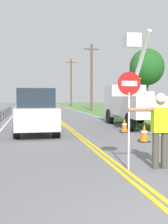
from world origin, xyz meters
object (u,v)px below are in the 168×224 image
object	(u,v)px
oncoming_suv_nearest	(35,111)
roadside_tree_verge	(147,67)
traffic_cone_mid	(124,125)
traffic_cone_lead	(144,133)
utility_bucket_truck	(134,102)
stop_sign_paddle	(129,98)
utility_pole_far	(71,82)
flagger_worker	(160,126)
utility_pole_mid	(92,76)

from	to	relation	value
oncoming_suv_nearest	roadside_tree_verge	xyz separation A→B (m)	(9.85, 10.36, 3.21)
oncoming_suv_nearest	traffic_cone_mid	size ratio (longest dim) A/B	6.63
traffic_cone_mid	roadside_tree_verge	distance (m)	12.59
traffic_cone_mid	traffic_cone_lead	bearing A→B (deg)	-94.08
utility_bucket_truck	oncoming_suv_nearest	distance (m)	6.43
stop_sign_paddle	traffic_cone_mid	size ratio (longest dim) A/B	3.33
utility_pole_far	traffic_cone_mid	world-z (taller)	utility_pole_far
flagger_worker	utility_bucket_truck	world-z (taller)	utility_bucket_truck
flagger_worker	roadside_tree_verge	xyz separation A→B (m)	(7.02, 17.57, 3.22)
stop_sign_paddle	traffic_cone_mid	world-z (taller)	stop_sign_paddle
flagger_worker	utility_pole_far	bearing A→B (deg)	84.52
traffic_cone_lead	utility_bucket_truck	bearing A→B (deg)	73.45
utility_pole_far	utility_bucket_truck	bearing A→B (deg)	-92.21
utility_pole_far	traffic_cone_mid	distance (m)	39.12
flagger_worker	oncoming_suv_nearest	distance (m)	7.74
stop_sign_paddle	traffic_cone_mid	distance (m)	7.42
traffic_cone_lead	traffic_cone_mid	world-z (taller)	same
stop_sign_paddle	roadside_tree_verge	size ratio (longest dim) A/B	0.39
utility_bucket_truck	roadside_tree_verge	distance (m)	9.11
utility_bucket_truck	traffic_cone_mid	world-z (taller)	utility_bucket_truck
utility_bucket_truck	utility_pole_far	distance (m)	36.03
roadside_tree_verge	utility_pole_far	bearing A→B (deg)	95.34
oncoming_suv_nearest	traffic_cone_lead	size ratio (longest dim) A/B	6.63
stop_sign_paddle	utility_bucket_truck	xyz separation A→B (m)	(3.77, 9.86, -0.29)
utility_bucket_truck	traffic_cone_lead	world-z (taller)	utility_bucket_truck
flagger_worker	utility_pole_far	size ratio (longest dim) A/B	0.22
stop_sign_paddle	roadside_tree_verge	distance (m)	19.35
stop_sign_paddle	traffic_cone_mid	xyz separation A→B (m)	(2.23, 6.94, -1.37)
traffic_cone_lead	roadside_tree_verge	size ratio (longest dim) A/B	0.12
utility_pole_far	roadside_tree_verge	distance (m)	28.34
traffic_cone_mid	stop_sign_paddle	bearing A→B (deg)	-107.78
utility_pole_mid	utility_pole_far	bearing A→B (deg)	90.19
oncoming_suv_nearest	utility_bucket_truck	bearing A→B (deg)	24.84
flagger_worker	utility_pole_far	distance (m)	46.11
stop_sign_paddle	oncoming_suv_nearest	world-z (taller)	stop_sign_paddle
flagger_worker	traffic_cone_lead	size ratio (longest dim) A/B	2.61
utility_pole_far	utility_pole_mid	bearing A→B (deg)	-89.81
traffic_cone_mid	roadside_tree_verge	size ratio (longest dim) A/B	0.12
oncoming_suv_nearest	utility_pole_mid	xyz separation A→B (m)	(7.27, 21.31, 3.17)
utility_bucket_truck	traffic_cone_mid	bearing A→B (deg)	-117.87
utility_bucket_truck	traffic_cone_lead	distance (m)	6.27
flagger_worker	traffic_cone_lead	bearing A→B (deg)	72.65
flagger_worker	traffic_cone_mid	xyz separation A→B (m)	(1.46, 6.98, -0.71)
utility_pole_mid	roadside_tree_verge	xyz separation A→B (m)	(2.58, -10.95, 0.04)
utility_bucket_truck	traffic_cone_lead	bearing A→B (deg)	-106.55
stop_sign_paddle	utility_pole_mid	xyz separation A→B (m)	(5.21, 28.48, 2.52)
oncoming_suv_nearest	traffic_cone_mid	world-z (taller)	oncoming_suv_nearest
utility_bucket_truck	oncoming_suv_nearest	world-z (taller)	utility_bucket_truck
utility_pole_mid	roadside_tree_verge	bearing A→B (deg)	-76.75
roadside_tree_verge	utility_bucket_truck	bearing A→B (deg)	-117.68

